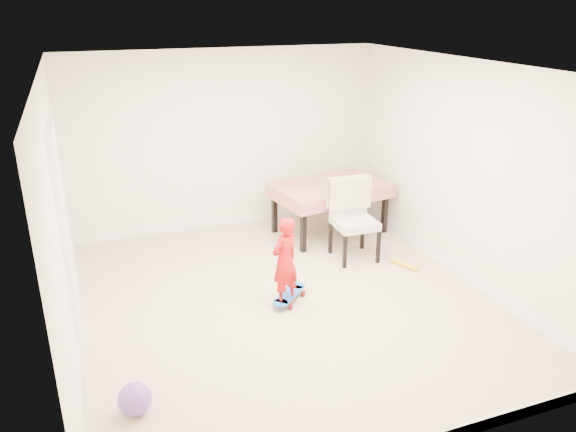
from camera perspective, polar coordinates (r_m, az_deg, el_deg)
name	(u,v)px	position (r m, az deg, el deg)	size (l,w,h in m)	color
ground	(286,301)	(6.47, -0.20, -8.59)	(5.00, 5.00, 0.00)	tan
ceiling	(286,68)	(5.65, -0.24, 14.77)	(4.50, 5.00, 0.04)	white
wall_back	(226,141)	(8.21, -6.35, 7.56)	(4.50, 0.04, 2.60)	silver
wall_front	(415,303)	(3.90, 12.80, -8.66)	(4.50, 0.04, 2.60)	silver
wall_left	(61,220)	(5.60, -22.11, -0.38)	(0.04, 5.00, 2.60)	silver
wall_right	(461,171)	(7.00, 17.20, 4.35)	(0.04, 5.00, 2.60)	silver
door	(65,235)	(5.98, -21.68, -1.84)	(0.10, 0.94, 2.11)	white
baseboard_back	(229,221)	(8.59, -6.04, -0.49)	(4.50, 0.02, 0.12)	white
baseboard_left	(77,335)	(6.14, -20.60, -11.24)	(0.02, 5.00, 0.12)	white
baseboard_right	(451,265)	(7.43, 16.24, -4.82)	(0.02, 5.00, 0.12)	white
dining_table	(330,208)	(8.18, 4.25, 0.78)	(1.58, 1.00, 0.74)	#AC0F09
dining_chair	(355,221)	(7.33, 6.82, -0.47)	(0.58, 0.66, 1.06)	silver
skateboard	(289,297)	(6.44, 0.14, -8.25)	(0.61, 0.22, 0.09)	#173AC6
child	(285,264)	(6.14, -0.33, -4.91)	(0.37, 0.24, 1.02)	#B71213
balloon	(135,399)	(5.01, -15.32, -17.52)	(0.28, 0.28, 0.28)	#6D47AB
foam_toy	(404,264)	(7.38, 11.66, -4.84)	(0.06, 0.06, 0.40)	yellow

